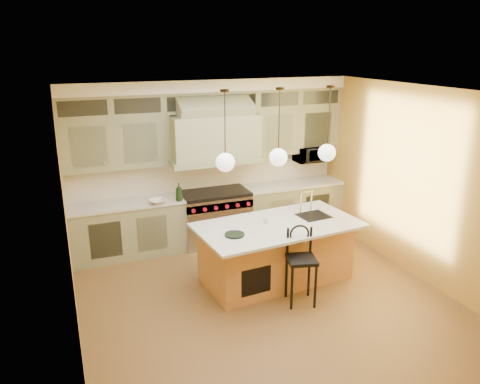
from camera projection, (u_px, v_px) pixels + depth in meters
name	position (u px, v px, depth m)	size (l,w,h in m)	color
floor	(264.00, 297.00, 6.68)	(5.00, 5.00, 0.00)	brown
ceiling	(267.00, 91.00, 5.80)	(5.00, 5.00, 0.00)	white
wall_back	(208.00, 160.00, 8.46)	(5.00, 5.00, 0.00)	#B88B32
wall_front	(386.00, 288.00, 4.03)	(5.00, 5.00, 0.00)	#B88B32
wall_left	(67.00, 227.00, 5.36)	(5.00, 5.00, 0.00)	#B88B32
wall_right	(415.00, 182.00, 7.12)	(5.00, 5.00, 0.00)	#B88B32
back_cabinetry	(213.00, 165.00, 8.23)	(5.00, 0.77, 2.90)	gray
range	(215.00, 217.00, 8.43)	(1.20, 0.74, 0.96)	silver
kitchen_island	(276.00, 251.00, 7.08)	(2.51, 1.48, 1.35)	#B0713E
counter_stool	(301.00, 261.00, 6.40)	(0.47, 0.47, 1.10)	black
microwave	(309.00, 154.00, 8.92)	(0.54, 0.37, 0.30)	black
oil_bottle_a	(179.00, 192.00, 7.81)	(0.12, 0.12, 0.31)	black
oil_bottle_b	(179.00, 196.00, 7.83)	(0.08, 0.08, 0.17)	black
fruit_bowl	(158.00, 201.00, 7.72)	(0.29, 0.29, 0.07)	silver
cup	(266.00, 220.00, 6.93)	(0.09, 0.09, 0.08)	white
pendant_left	(225.00, 160.00, 6.35)	(0.26, 0.26, 1.11)	#2D2319
pendant_center	(278.00, 155.00, 6.63)	(0.26, 0.26, 1.11)	#2D2319
pendant_right	(327.00, 151.00, 6.91)	(0.26, 0.26, 1.11)	#2D2319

